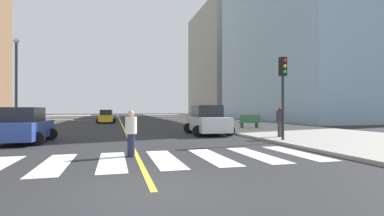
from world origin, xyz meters
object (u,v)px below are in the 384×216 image
Objects in this scene: car_blue_nearest at (24,126)px; car_yellow_third at (106,117)px; pedestrian_waiting_east at (280,120)px; pedestrian_crossing at (131,131)px; street_lamp at (16,75)px; traffic_light_near_corner at (283,81)px; car_white_second at (208,121)px; park_bench at (250,122)px.

car_yellow_third is at bearing 82.76° from car_blue_nearest.
car_yellow_third is (3.57, 21.26, -0.08)m from car_blue_nearest.
car_yellow_third is 2.19× the size of pedestrian_waiting_east.
pedestrian_crossing is 17.84m from street_lamp.
pedestrian_waiting_east is 0.24× the size of street_lamp.
car_yellow_third is at bearing -68.49° from traffic_light_near_corner.
car_blue_nearest is 0.57× the size of street_lamp.
car_blue_nearest is 11.14m from car_white_second.
street_lamp reaches higher than pedestrian_waiting_east.
car_blue_nearest reaches higher than park_bench.
street_lamp reaches higher than traffic_light_near_corner.
car_blue_nearest is at bearing 114.31° from park_bench.
park_bench is 1.04× the size of pedestrian_waiting_east.
car_white_second is at bearing -67.39° from traffic_light_near_corner.
car_white_second is at bearing -27.07° from street_lamp.
pedestrian_waiting_east is at bearing 128.85° from car_white_second.
traffic_light_near_corner is 2.72m from pedestrian_waiting_east.
traffic_light_near_corner reaches higher than park_bench.
car_white_second is 2.64× the size of pedestrian_waiting_east.
park_bench is at bearing -105.90° from traffic_light_near_corner.
pedestrian_waiting_east is (0.76, 1.49, -2.14)m from traffic_light_near_corner.
car_white_second is at bearing 119.99° from pedestrian_crossing.
park_bench is (12.28, -15.45, -0.11)m from car_yellow_third.
car_blue_nearest is at bearing -14.04° from traffic_light_near_corner.
pedestrian_crossing reaches higher than park_bench.
pedestrian_waiting_east is 20.92m from street_lamp.
car_blue_nearest is 16.89m from park_bench.
car_white_second is at bearing -66.77° from car_yellow_third.
car_blue_nearest is at bearing -97.46° from car_yellow_third.
car_blue_nearest reaches higher than pedestrian_crossing.
pedestrian_crossing is at bearing 16.91° from traffic_light_near_corner.
car_white_second is at bearing 128.94° from park_bench.
street_lamp is at bearing -38.06° from traffic_light_near_corner.
car_blue_nearest reaches higher than car_yellow_third.
pedestrian_crossing is at bearing -84.55° from car_yellow_third.
traffic_light_near_corner is at bearing -66.43° from car_yellow_third.
car_white_second is 9.94m from pedestrian_crossing.
car_white_second reaches higher than pedestrian_crossing.
traffic_light_near_corner reaches higher than pedestrian_waiting_east.
pedestrian_crossing is at bearing 141.49° from park_bench.
street_lamp is (-8.38, 15.34, 3.59)m from pedestrian_crossing.
street_lamp reaches higher than car_yellow_third.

